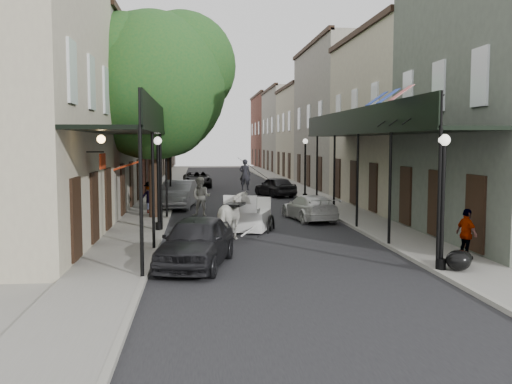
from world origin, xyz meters
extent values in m
plane|color=gray|center=(0.00, 0.00, 0.00)|extent=(140.00, 140.00, 0.00)
cube|color=black|center=(0.00, 20.00, 0.01)|extent=(8.00, 90.00, 0.01)
cube|color=gray|center=(-5.00, 20.00, 0.06)|extent=(2.20, 90.00, 0.12)
cube|color=gray|center=(5.00, 20.00, 0.06)|extent=(2.20, 90.00, 0.12)
cube|color=#B5AE90|center=(-8.60, 30.00, 5.25)|extent=(5.00, 80.00, 10.50)
cube|color=gray|center=(8.60, 30.00, 5.25)|extent=(5.00, 80.00, 10.50)
cube|color=black|center=(-5.00, 7.00, 4.00)|extent=(2.20, 18.00, 0.12)
cube|color=black|center=(-3.95, 7.00, 4.50)|extent=(0.06, 18.00, 1.00)
cylinder|color=black|center=(-4.00, -2.00, 2.12)|extent=(0.10, 0.10, 4.00)
cylinder|color=black|center=(-4.00, 6.00, 2.12)|extent=(0.10, 0.10, 4.00)
cylinder|color=black|center=(-4.00, 14.00, 2.12)|extent=(0.10, 0.10, 4.00)
cube|color=black|center=(5.00, 7.00, 4.00)|extent=(2.20, 18.00, 0.12)
cube|color=black|center=(3.95, 7.00, 4.50)|extent=(0.06, 18.00, 1.00)
cylinder|color=black|center=(4.00, -2.00, 2.12)|extent=(0.10, 0.10, 4.00)
cylinder|color=black|center=(4.00, 6.00, 2.12)|extent=(0.10, 0.10, 4.00)
cylinder|color=black|center=(4.00, 14.00, 2.12)|extent=(0.10, 0.10, 4.00)
cylinder|color=#382619|center=(-4.60, 10.00, 2.92)|extent=(0.44, 0.44, 5.60)
sphere|color=#194D1F|center=(-4.60, 10.00, 6.20)|extent=(6.80, 6.80, 6.80)
sphere|color=#194D1F|center=(-3.24, 10.60, 7.20)|extent=(5.10, 5.10, 5.10)
cylinder|color=#382619|center=(-4.60, 24.00, 2.64)|extent=(0.44, 0.44, 5.04)
sphere|color=#194D1F|center=(-4.60, 24.00, 5.58)|extent=(6.00, 6.00, 6.00)
sphere|color=#194D1F|center=(-3.40, 24.60, 6.48)|extent=(4.50, 4.50, 4.50)
cylinder|color=black|center=(4.10, -2.00, 0.27)|extent=(0.28, 0.28, 0.30)
cylinder|color=black|center=(4.10, -2.00, 1.82)|extent=(0.12, 0.12, 3.40)
sphere|color=white|center=(4.10, -2.00, 3.67)|extent=(0.32, 0.32, 0.32)
cylinder|color=black|center=(-4.10, 6.00, 0.27)|extent=(0.28, 0.28, 0.30)
cylinder|color=black|center=(-4.10, 6.00, 1.82)|extent=(0.12, 0.12, 3.40)
sphere|color=white|center=(-4.10, 6.00, 3.67)|extent=(0.32, 0.32, 0.32)
cylinder|color=black|center=(4.10, 18.00, 0.27)|extent=(0.28, 0.28, 0.30)
cylinder|color=black|center=(4.10, 18.00, 1.82)|extent=(0.12, 0.12, 3.40)
sphere|color=white|center=(4.10, 18.00, 3.67)|extent=(0.32, 0.32, 0.32)
imported|color=silver|center=(-1.24, 3.69, 0.89)|extent=(1.56, 2.30, 1.78)
torus|color=black|center=(-1.13, 6.94, 0.67)|extent=(0.52, 1.36, 1.39)
torus|color=black|center=(0.56, 6.40, 0.67)|extent=(0.52, 1.36, 1.39)
torus|color=black|center=(-1.38, 5.44, 0.35)|extent=(0.29, 0.71, 0.72)
torus|color=black|center=(-0.11, 5.03, 0.35)|extent=(0.29, 0.71, 0.72)
cube|color=white|center=(-0.35, 6.47, 1.13)|extent=(2.03, 2.31, 0.76)
cube|color=white|center=(-0.70, 5.39, 1.67)|extent=(1.42, 0.96, 0.13)
cube|color=white|center=(-0.78, 5.13, 2.00)|extent=(1.27, 0.50, 0.54)
imported|color=black|center=(-0.70, 5.39, 2.35)|extent=(0.51, 0.41, 1.21)
imported|color=beige|center=(-2.38, 10.93, 0.96)|extent=(1.12, 1.00, 1.92)
imported|color=gray|center=(-4.92, 11.54, 0.90)|extent=(1.01, 0.59, 1.55)
imported|color=gray|center=(5.46, -0.71, 0.88)|extent=(0.54, 0.94, 1.52)
imported|color=black|center=(-2.60, -0.37, 0.73)|extent=(2.66, 4.58, 1.46)
imported|color=#97989C|center=(-3.60, 14.56, 0.76)|extent=(2.18, 4.75, 1.51)
imported|color=black|center=(-2.60, 28.93, 0.65)|extent=(2.38, 4.79, 1.31)
imported|color=silver|center=(2.60, 9.00, 0.60)|extent=(2.31, 4.32, 1.19)
imported|color=black|center=(2.60, 20.73, 0.67)|extent=(2.74, 4.22, 1.34)
ellipsoid|color=black|center=(4.51, -2.20, 0.41)|extent=(0.67, 0.67, 0.57)
ellipsoid|color=black|center=(4.81, -1.75, 0.36)|extent=(0.59, 0.59, 0.47)
camera|label=1|loc=(-2.54, -16.84, 3.61)|focal=40.00mm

